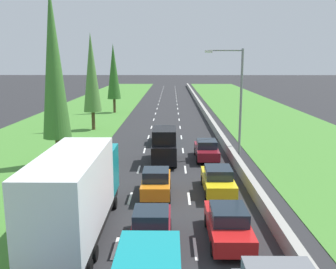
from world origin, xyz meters
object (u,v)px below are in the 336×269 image
black_van_centre_lane (164,146)px  teal_sedan_centre_lane (162,135)px  poplar_tree_second (53,63)px  orange_hatchback_centre_lane (156,183)px  red_sedan_right_lane (228,224)px  poplar_tree_fourth (114,72)px  street_light_mast (237,94)px  maroon_sedan_right_lane (206,150)px  yellow_sedan_right_lane (218,180)px  maroon_hatchback_centre_lane (152,227)px  white_box_truck_left_lane (77,193)px  poplar_tree_third (92,73)px

black_van_centre_lane → teal_sedan_centre_lane: 7.45m
teal_sedan_centre_lane → poplar_tree_second: size_ratio=0.33×
teal_sedan_centre_lane → orange_hatchback_centre_lane: bearing=-89.9°
red_sedan_right_lane → poplar_tree_fourth: 44.01m
orange_hatchback_centre_lane → street_light_mast: size_ratio=0.43×
maroon_sedan_right_lane → street_light_mast: size_ratio=0.50×
poplar_tree_fourth → street_light_mast: (14.39, -26.40, -1.10)m
orange_hatchback_centre_lane → street_light_mast: (6.42, 10.04, 4.40)m
maroon_sedan_right_lane → poplar_tree_second: 13.74m
black_van_centre_lane → yellow_sedan_right_lane: bearing=-63.4°
maroon_hatchback_centre_lane → teal_sedan_centre_lane: maroon_hatchback_centre_lane is taller
white_box_truck_left_lane → maroon_sedan_right_lane: white_box_truck_left_lane is taller
orange_hatchback_centre_lane → yellow_sedan_right_lane: size_ratio=0.87×
poplar_tree_fourth → white_box_truck_left_lane: bearing=-83.7°
yellow_sedan_right_lane → street_light_mast: bearing=74.4°
poplar_tree_fourth → street_light_mast: size_ratio=1.18×
red_sedan_right_lane → poplar_tree_second: (-11.34, 12.42, 7.01)m
teal_sedan_centre_lane → poplar_tree_third: poplar_tree_third is taller
orange_hatchback_centre_lane → white_box_truck_left_lane: (-3.34, -5.48, 1.35)m
teal_sedan_centre_lane → white_box_truck_left_lane: bearing=-99.2°
yellow_sedan_right_lane → maroon_sedan_right_lane: bearing=89.8°
orange_hatchback_centre_lane → white_box_truck_left_lane: 6.56m
maroon_hatchback_centre_lane → maroon_sedan_right_lane: maroon_hatchback_centre_lane is taller
poplar_tree_fourth → yellow_sedan_right_lane: bearing=-71.8°
maroon_hatchback_centre_lane → street_light_mast: (6.38, 16.11, 4.40)m
black_van_centre_lane → poplar_tree_second: (-8.22, -0.73, 6.42)m
white_box_truck_left_lane → poplar_tree_second: 14.19m
street_light_mast → teal_sedan_centre_lane: bearing=143.1°
black_van_centre_lane → teal_sedan_centre_lane: size_ratio=1.09×
teal_sedan_centre_lane → poplar_tree_fourth: 23.63m
white_box_truck_left_lane → street_light_mast: (9.76, 15.52, 3.05)m
maroon_hatchback_centre_lane → orange_hatchback_centre_lane: (-0.04, 6.07, 0.00)m
maroon_hatchback_centre_lane → maroon_sedan_right_lane: 15.12m
white_box_truck_left_lane → street_light_mast: street_light_mast is taller
red_sedan_right_lane → orange_hatchback_centre_lane: orange_hatchback_centre_lane is taller
teal_sedan_centre_lane → poplar_tree_third: size_ratio=0.40×
poplar_tree_third → street_light_mast: bearing=-38.7°
black_van_centre_lane → maroon_sedan_right_lane: (3.45, 1.12, -0.59)m
yellow_sedan_right_lane → black_van_centre_lane: bearing=116.6°
black_van_centre_lane → white_box_truck_left_lane: white_box_truck_left_lane is taller
black_van_centre_lane → yellow_sedan_right_lane: size_ratio=1.09×
maroon_hatchback_centre_lane → teal_sedan_centre_lane: size_ratio=0.87×
black_van_centre_lane → yellow_sedan_right_lane: black_van_centre_lane is taller
white_box_truck_left_lane → red_sedan_right_lane: bearing=-1.8°
poplar_tree_second → street_light_mast: bearing=13.1°
orange_hatchback_centre_lane → teal_sedan_centre_lane: (-0.03, 14.88, -0.02)m
red_sedan_right_lane → poplar_tree_fourth: poplar_tree_fourth is taller
black_van_centre_lane → white_box_truck_left_lane: size_ratio=0.52×
orange_hatchback_centre_lane → street_light_mast: bearing=57.4°
yellow_sedan_right_lane → teal_sedan_centre_lane: same height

